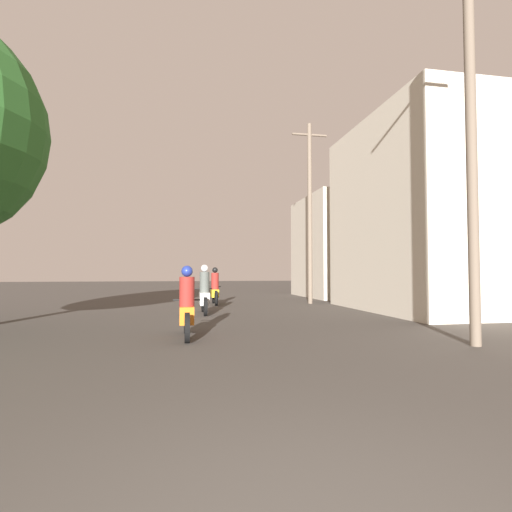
# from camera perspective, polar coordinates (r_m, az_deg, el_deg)

# --- Properties ---
(motorcycle_orange) EXTENTS (0.60, 1.91, 1.53)m
(motorcycle_orange) POSITION_cam_1_polar(r_m,az_deg,el_deg) (8.71, -9.87, -7.38)
(motorcycle_orange) COLOR black
(motorcycle_orange) RESTS_ON ground_plane
(motorcycle_white) EXTENTS (0.60, 1.98, 1.64)m
(motorcycle_white) POSITION_cam_1_polar(r_m,az_deg,el_deg) (13.52, -7.40, -5.46)
(motorcycle_white) COLOR black
(motorcycle_white) RESTS_ON ground_plane
(motorcycle_yellow) EXTENTS (0.60, 1.98, 1.60)m
(motorcycle_yellow) POSITION_cam_1_polar(r_m,az_deg,el_deg) (17.32, -5.90, -4.79)
(motorcycle_yellow) COLOR black
(motorcycle_yellow) RESTS_ON ground_plane
(building_right_near) EXTENTS (4.18, 7.07, 6.92)m
(building_right_near) POSITION_cam_1_polar(r_m,az_deg,el_deg) (15.78, 22.37, 5.38)
(building_right_near) COLOR beige
(building_right_near) RESTS_ON ground_plane
(building_right_far) EXTENTS (5.36, 5.81, 5.59)m
(building_right_far) POSITION_cam_1_polar(r_m,az_deg,el_deg) (23.39, 13.31, 1.19)
(building_right_far) COLOR beige
(building_right_far) RESTS_ON ground_plane
(utility_pole_near) EXTENTS (1.60, 0.20, 7.89)m
(utility_pole_near) POSITION_cam_1_polar(r_m,az_deg,el_deg) (9.06, 28.38, 15.40)
(utility_pole_near) COLOR #6B5B4C
(utility_pole_near) RESTS_ON ground_plane
(utility_pole_far) EXTENTS (1.60, 0.20, 8.06)m
(utility_pole_far) POSITION_cam_1_polar(r_m,az_deg,el_deg) (18.05, 7.68, 6.64)
(utility_pole_far) COLOR #6B5B4C
(utility_pole_far) RESTS_ON ground_plane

